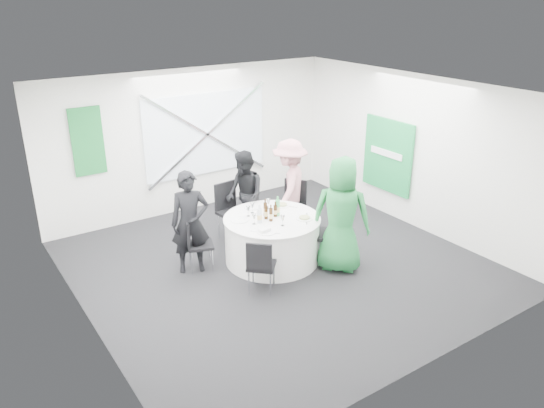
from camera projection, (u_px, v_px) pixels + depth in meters
floor at (279, 265)px, 8.58m from camera, size 6.00×6.00×0.00m
ceiling at (280, 91)px, 7.53m from camera, size 6.00×6.00×0.00m
wall_back at (192, 141)px, 10.36m from camera, size 6.00×0.00×6.00m
wall_front at (437, 262)px, 5.76m from camera, size 6.00×0.00×6.00m
wall_left at (79, 230)px, 6.50m from camera, size 0.00×6.00×6.00m
wall_right at (415, 152)px, 9.62m from camera, size 0.00×6.00×6.00m
window_panel at (206, 134)px, 10.45m from camera, size 2.60×0.03×1.60m
window_brace_a at (207, 134)px, 10.42m from camera, size 2.63×0.05×1.84m
window_brace_b at (207, 134)px, 10.42m from camera, size 2.63×0.05×1.84m
green_banner at (88, 141)px, 9.17m from camera, size 0.55×0.04×1.20m
green_sign at (388, 155)px, 10.12m from camera, size 0.05×1.20×1.40m
banquet_table at (272, 239)px, 8.60m from camera, size 1.56×1.56×0.76m
chair_back at (230, 206)px, 9.33m from camera, size 0.51×0.52×1.01m
chair_back_left at (195, 241)px, 8.27m from camera, size 0.51×0.51×0.87m
chair_back_right at (294, 202)px, 9.59m from camera, size 0.61×0.61×0.96m
chair_front_right at (338, 229)px, 8.44m from camera, size 0.66×0.65×1.03m
chair_front_left at (260, 263)px, 7.60m from camera, size 0.55×0.55×0.86m
person_man_back_left at (190, 222)px, 8.14m from camera, size 0.70×0.58×1.64m
person_man_back at (245, 195)px, 9.30m from camera, size 0.51×0.81×1.58m
person_woman_pink at (290, 186)px, 9.54m from camera, size 1.17×1.12×1.72m
person_woman_green at (341, 215)px, 8.15m from camera, size 1.04×1.06×1.85m
plate_back at (252, 207)px, 8.85m from camera, size 0.26×0.26×0.01m
plate_back_left at (240, 220)px, 8.37m from camera, size 0.29×0.29×0.01m
plate_back_right at (282, 205)px, 8.91m from camera, size 0.25×0.25×0.04m
plate_front_right at (304, 218)px, 8.41m from camera, size 0.26×0.26×0.04m
plate_front_left at (266, 232)px, 7.95m from camera, size 0.28×0.28×0.01m
napkin at (264, 230)px, 7.94m from camera, size 0.18×0.13×0.05m
beer_bottle_a at (266, 212)px, 8.38m from camera, size 0.06×0.06×0.28m
beer_bottle_b at (265, 209)px, 8.51m from camera, size 0.06×0.06×0.28m
beer_bottle_c at (275, 211)px, 8.47m from camera, size 0.06×0.06×0.25m
beer_bottle_d at (271, 215)px, 8.30m from camera, size 0.06×0.06×0.27m
green_water_bottle at (278, 208)px, 8.50m from camera, size 0.08×0.08×0.33m
clear_water_bottle at (260, 216)px, 8.25m from camera, size 0.08×0.08×0.29m
wine_glass_a at (254, 217)px, 8.19m from camera, size 0.07×0.07×0.17m
wine_glass_b at (283, 218)px, 8.13m from camera, size 0.07×0.07×0.17m
wine_glass_c at (268, 202)px, 8.77m from camera, size 0.07×0.07×0.17m
wine_glass_d at (252, 206)px, 8.60m from camera, size 0.07×0.07×0.17m
wine_glass_e at (248, 209)px, 8.47m from camera, size 0.07×0.07×0.17m
fork_a at (293, 207)px, 8.87m from camera, size 0.10×0.13×0.01m
knife_a at (279, 204)px, 8.97m from camera, size 0.08×0.14×0.01m
fork_b at (254, 231)px, 7.98m from camera, size 0.12×0.12×0.01m
knife_b at (275, 233)px, 7.92m from camera, size 0.11×0.12×0.01m
fork_c at (307, 223)px, 8.27m from camera, size 0.10×0.13×0.01m
knife_c at (307, 215)px, 8.57m from camera, size 0.11×0.13×0.01m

